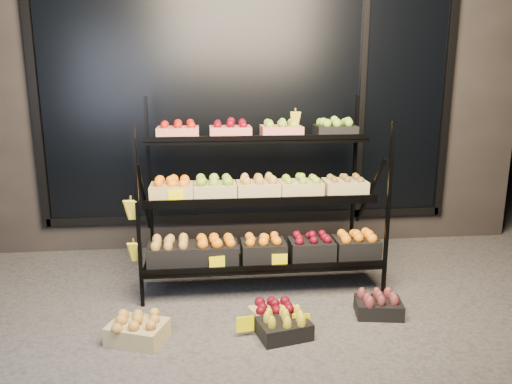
{
  "coord_description": "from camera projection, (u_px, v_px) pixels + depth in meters",
  "views": [
    {
      "loc": [
        -0.5,
        -3.68,
        1.88
      ],
      "look_at": [
        -0.04,
        0.55,
        0.85
      ],
      "focal_mm": 35.0,
      "sensor_mm": 36.0,
      "label": 1
    }
  ],
  "objects": [
    {
      "name": "display_rack",
      "position": [
        259.0,
        198.0,
        4.45
      ],
      "size": [
        2.18,
        1.02,
        1.66
      ],
      "color": "black",
      "rests_on": "ground"
    },
    {
      "name": "tag_floor_b",
      "position": [
        301.0,
        326.0,
        3.67
      ],
      "size": [
        0.13,
        0.01,
        0.12
      ],
      "primitive_type": "cube",
      "color": "#FFEE00",
      "rests_on": "ground"
    },
    {
      "name": "tag_floor_a",
      "position": [
        245.0,
        329.0,
        3.63
      ],
      "size": [
        0.13,
        0.01,
        0.12
      ],
      "primitive_type": "cube",
      "color": "#FFEE00",
      "rests_on": "ground"
    },
    {
      "name": "ground",
      "position": [
        269.0,
        310.0,
        4.05
      ],
      "size": [
        24.0,
        24.0,
        0.0
      ],
      "primitive_type": "plane",
      "color": "#514F4C",
      "rests_on": "ground"
    },
    {
      "name": "floor_crate_midright",
      "position": [
        274.0,
        312.0,
        3.83
      ],
      "size": [
        0.41,
        0.35,
        0.18
      ],
      "rotation": [
        0.0,
        0.0,
        0.35
      ],
      "color": "tan",
      "rests_on": "ground"
    },
    {
      "name": "building",
      "position": [
        242.0,
        83.0,
        6.14
      ],
      "size": [
        6.0,
        2.08,
        3.5
      ],
      "color": "#2D2826",
      "rests_on": "ground"
    },
    {
      "name": "floor_crate_right",
      "position": [
        379.0,
        305.0,
        3.95
      ],
      "size": [
        0.39,
        0.32,
        0.19
      ],
      "rotation": [
        0.0,
        0.0,
        -0.16
      ],
      "color": "black",
      "rests_on": "ground"
    },
    {
      "name": "floor_crate_left",
      "position": [
        137.0,
        328.0,
        3.57
      ],
      "size": [
        0.47,
        0.41,
        0.2
      ],
      "rotation": [
        0.0,
        0.0,
        -0.37
      ],
      "color": "tan",
      "rests_on": "ground"
    },
    {
      "name": "floor_crate_midleft",
      "position": [
        284.0,
        325.0,
        3.62
      ],
      "size": [
        0.42,
        0.35,
        0.19
      ],
      "rotation": [
        0.0,
        0.0,
        0.23
      ],
      "color": "black",
      "rests_on": "ground"
    }
  ]
}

